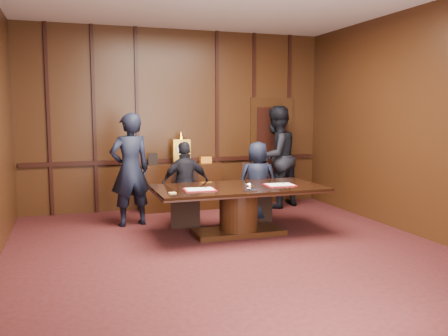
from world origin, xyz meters
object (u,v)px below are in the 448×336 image
at_px(sideboard, 182,185).
at_px(witness_left, 130,170).
at_px(signatory_left, 186,184).
at_px(witness_right, 276,157).
at_px(conference_table, 239,202).
at_px(signatory_right, 258,181).

distance_m(sideboard, witness_left, 1.58).
height_order(sideboard, signatory_left, sideboard).
relative_size(signatory_left, witness_right, 0.70).
bearing_deg(conference_table, witness_left, 143.10).
distance_m(sideboard, witness_right, 1.96).
relative_size(witness_left, witness_right, 0.94).
distance_m(signatory_left, witness_left, 0.96).
bearing_deg(signatory_left, signatory_right, 176.55).
bearing_deg(signatory_right, sideboard, -38.14).
distance_m(sideboard, signatory_right, 1.73).
relative_size(sideboard, witness_left, 0.85).
distance_m(signatory_right, witness_left, 2.21).
relative_size(conference_table, signatory_right, 1.87).
relative_size(signatory_left, witness_left, 0.75).
bearing_deg(signatory_right, conference_table, 65.10).
bearing_deg(signatory_left, witness_right, -158.17).
relative_size(sideboard, signatory_left, 1.13).
height_order(sideboard, witness_right, witness_right).
bearing_deg(witness_right, signatory_left, 1.69).
distance_m(conference_table, signatory_right, 1.05).
xyz_separation_m(sideboard, conference_table, (0.40, -2.16, 0.02)).
bearing_deg(sideboard, conference_table, -79.51).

